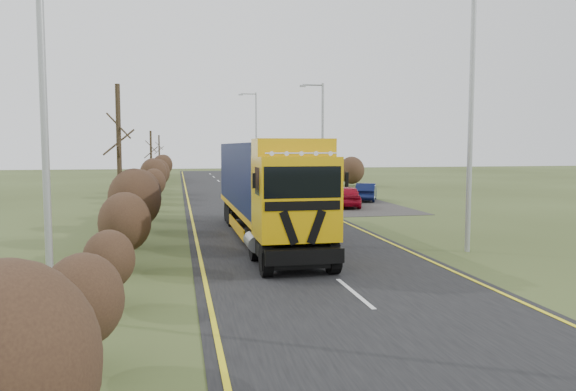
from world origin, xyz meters
The scene contains 14 objects.
ground centered at (0.00, 0.00, 0.00)m, with size 160.00×160.00×0.00m, color #343F1B.
road centered at (0.00, 10.00, 0.01)m, with size 8.00×120.00×0.02m, color black.
layby centered at (6.50, 20.00, 0.01)m, with size 6.00×18.00×0.02m, color #2B2826.
lane_markings centered at (0.00, 9.69, 0.03)m, with size 7.52×116.00×0.01m.
hedgerow centered at (-6.00, 7.89, 1.62)m, with size 2.24×102.04×6.05m.
lorry centered at (-0.93, 4.81, 2.28)m, with size 2.81×14.40×4.01m.
car_red_hatchback centered at (5.93, 15.86, 0.68)m, with size 1.60×3.97×1.35m, color maroon.
car_blue_sedan centered at (8.44, 19.43, 0.62)m, with size 1.30×3.74×1.23m, color black.
streetlight_near centered at (5.68, 0.80, 5.03)m, with size 1.94×0.18×9.12m.
streetlight_mid centered at (5.71, 21.39, 4.51)m, with size 1.76×0.18×8.23m.
streetlight_far centered at (4.58, 47.77, 5.55)m, with size 2.12×0.20×10.01m.
left_pole centered at (-7.20, -4.59, 4.74)m, with size 0.16×0.16×9.48m, color #9FA2A4.
speed_sign centered at (4.56, 16.69, 1.77)m, with size 0.69×0.10×2.51m.
warning_board centered at (4.20, 27.90, 1.00)m, with size 0.64×0.11×1.68m.
Camera 1 is at (-4.41, -17.52, 3.77)m, focal length 35.00 mm.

